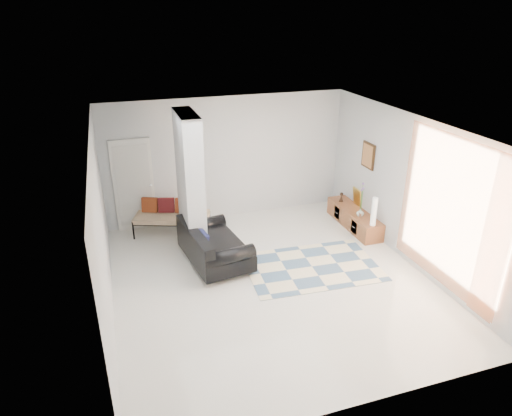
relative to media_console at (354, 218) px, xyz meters
name	(u,v)px	position (x,y,z in m)	size (l,w,h in m)	color
floor	(271,280)	(-2.52, -1.52, -0.20)	(6.00, 6.00, 0.00)	white
ceiling	(273,128)	(-2.52, -1.52, 2.60)	(6.00, 6.00, 0.00)	white
wall_back	(227,159)	(-2.52, 1.48, 1.20)	(6.00, 6.00, 0.00)	silver
wall_front	(364,314)	(-2.52, -4.52, 1.20)	(6.00, 6.00, 0.00)	silver
wall_left	(102,233)	(-5.27, -1.52, 1.20)	(6.00, 6.00, 0.00)	silver
wall_right	(411,191)	(0.23, -1.52, 1.20)	(6.00, 6.00, 0.00)	silver
partition_column	(190,185)	(-3.62, 0.08, 1.20)	(0.35, 1.20, 2.80)	silver
hallway_door	(134,185)	(-4.62, 1.44, 0.82)	(0.85, 0.06, 2.04)	white
curtain	(450,214)	(0.15, -2.67, 1.25)	(2.55, 2.55, 0.00)	#FB8142
wall_art	(368,155)	(0.20, 0.00, 1.45)	(0.04, 0.45, 0.55)	#36200E
media_console	(354,218)	(0.00, 0.00, 0.00)	(0.45, 1.78, 0.80)	brown
loveseat	(212,246)	(-3.39, -0.56, 0.15)	(1.22, 1.82, 0.76)	silver
daybed	(171,215)	(-3.94, 0.97, 0.22)	(1.71, 1.16, 0.77)	black
area_rug	(312,267)	(-1.62, -1.32, -0.20)	(2.48, 1.65, 0.01)	beige
cylinder_lamp	(374,212)	(-0.02, -0.77, 0.50)	(0.11, 0.11, 0.60)	white
bronze_figurine	(341,197)	(-0.05, 0.55, 0.30)	(0.11, 0.11, 0.21)	black
vase	(360,213)	(-0.05, -0.31, 0.28)	(0.16, 0.16, 0.17)	silver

